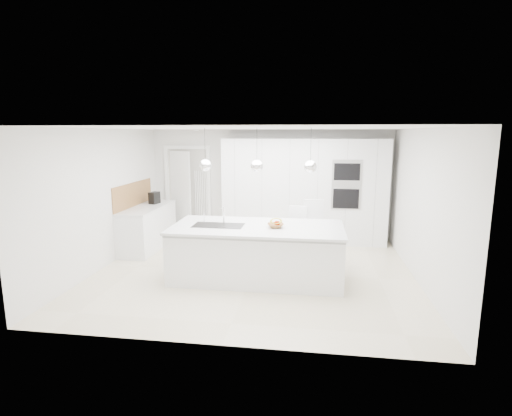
# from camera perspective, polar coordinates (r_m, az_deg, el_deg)

# --- Properties ---
(floor) EXTENTS (5.50, 5.50, 0.00)m
(floor) POSITION_cam_1_polar(r_m,az_deg,el_deg) (7.14, -0.35, -9.16)
(floor) COLOR beige
(floor) RESTS_ON ground
(wall_back) EXTENTS (5.50, 0.00, 5.50)m
(wall_back) POSITION_cam_1_polar(r_m,az_deg,el_deg) (9.27, 1.93, 3.40)
(wall_back) COLOR silver
(wall_back) RESTS_ON ground
(wall_left) EXTENTS (0.00, 5.00, 5.00)m
(wall_left) POSITION_cam_1_polar(r_m,az_deg,el_deg) (7.71, -21.01, 1.22)
(wall_left) COLOR silver
(wall_left) RESTS_ON ground
(ceiling) EXTENTS (5.50, 5.50, 0.00)m
(ceiling) POSITION_cam_1_polar(r_m,az_deg,el_deg) (6.72, -0.37, 11.35)
(ceiling) COLOR white
(ceiling) RESTS_ON wall_back
(tall_cabinets) EXTENTS (3.60, 0.60, 2.30)m
(tall_cabinets) POSITION_cam_1_polar(r_m,az_deg,el_deg) (8.93, 6.83, 2.41)
(tall_cabinets) COLOR white
(tall_cabinets) RESTS_ON floor
(oven_stack) EXTENTS (0.62, 0.04, 1.05)m
(oven_stack) POSITION_cam_1_polar(r_m,az_deg,el_deg) (8.63, 12.80, 3.27)
(oven_stack) COLOR #A5A5A8
(oven_stack) RESTS_ON tall_cabinets
(doorway_frame) EXTENTS (1.11, 0.08, 2.13)m
(doorway_frame) POSITION_cam_1_polar(r_m,az_deg,el_deg) (9.68, -9.67, 2.22)
(doorway_frame) COLOR white
(doorway_frame) RESTS_ON floor
(hallway_door) EXTENTS (0.76, 0.38, 2.00)m
(hallway_door) POSITION_cam_1_polar(r_m,az_deg,el_deg) (9.71, -11.16, 2.08)
(hallway_door) COLOR white
(hallway_door) RESTS_ON floor
(radiator) EXTENTS (0.32, 0.04, 1.40)m
(radiator) POSITION_cam_1_polar(r_m,az_deg,el_deg) (9.60, -7.83, 1.14)
(radiator) COLOR white
(radiator) RESTS_ON floor
(left_base_cabinets) EXTENTS (0.60, 1.80, 0.86)m
(left_base_cabinets) POSITION_cam_1_polar(r_m,az_deg,el_deg) (8.79, -15.17, -2.80)
(left_base_cabinets) COLOR white
(left_base_cabinets) RESTS_ON floor
(left_worktop) EXTENTS (0.62, 1.82, 0.04)m
(left_worktop) POSITION_cam_1_polar(r_m,az_deg,el_deg) (8.70, -15.31, 0.08)
(left_worktop) COLOR silver
(left_worktop) RESTS_ON left_base_cabinets
(oak_backsplash) EXTENTS (0.02, 1.80, 0.50)m
(oak_backsplash) POSITION_cam_1_polar(r_m,az_deg,el_deg) (8.78, -17.13, 1.86)
(oak_backsplash) COLOR olive
(oak_backsplash) RESTS_ON wall_left
(island_base) EXTENTS (2.80, 1.20, 0.86)m
(island_base) POSITION_cam_1_polar(r_m,az_deg,el_deg) (6.71, 0.12, -6.60)
(island_base) COLOR white
(island_base) RESTS_ON floor
(island_worktop) EXTENTS (2.84, 1.40, 0.04)m
(island_worktop) POSITION_cam_1_polar(r_m,az_deg,el_deg) (6.63, 0.18, -2.76)
(island_worktop) COLOR silver
(island_worktop) RESTS_ON island_base
(island_sink) EXTENTS (0.84, 0.44, 0.18)m
(island_sink) POSITION_cam_1_polar(r_m,az_deg,el_deg) (6.72, -5.38, -3.16)
(island_sink) COLOR #3F3F42
(island_sink) RESTS_ON island_worktop
(island_tap) EXTENTS (0.02, 0.02, 0.30)m
(island_tap) POSITION_cam_1_polar(r_m,az_deg,el_deg) (6.85, -4.62, -0.91)
(island_tap) COLOR white
(island_tap) RESTS_ON island_worktop
(pendant_left) EXTENTS (0.20, 0.20, 0.20)m
(pendant_left) POSITION_cam_1_polar(r_m,az_deg,el_deg) (6.60, -7.25, 6.06)
(pendant_left) COLOR white
(pendant_left) RESTS_ON ceiling
(pendant_mid) EXTENTS (0.20, 0.20, 0.20)m
(pendant_mid) POSITION_cam_1_polar(r_m,az_deg,el_deg) (6.42, 0.13, 6.02)
(pendant_mid) COLOR white
(pendant_mid) RESTS_ON ceiling
(pendant_right) EXTENTS (0.20, 0.20, 0.20)m
(pendant_right) POSITION_cam_1_polar(r_m,az_deg,el_deg) (6.36, 7.77, 5.88)
(pendant_right) COLOR white
(pendant_right) RESTS_ON ceiling
(fruit_bowl) EXTENTS (0.31, 0.31, 0.07)m
(fruit_bowl) POSITION_cam_1_polar(r_m,az_deg,el_deg) (6.53, 2.81, -2.52)
(fruit_bowl) COLOR olive
(fruit_bowl) RESTS_ON island_worktop
(espresso_machine) EXTENTS (0.21, 0.27, 0.26)m
(espresso_machine) POSITION_cam_1_polar(r_m,az_deg,el_deg) (9.00, -14.32, 1.43)
(espresso_machine) COLOR black
(espresso_machine) RESTS_ON left_worktop
(bar_stool_left) EXTENTS (0.39, 0.52, 1.08)m
(bar_stool_left) POSITION_cam_1_polar(r_m,az_deg,el_deg) (7.43, 5.90, -4.05)
(bar_stool_left) COLOR white
(bar_stool_left) RESTS_ON floor
(bar_stool_right) EXTENTS (0.50, 0.61, 1.19)m
(bar_stool_right) POSITION_cam_1_polar(r_m,az_deg,el_deg) (7.53, 8.18, -3.50)
(bar_stool_right) COLOR white
(bar_stool_right) RESTS_ON floor
(apple_a) EXTENTS (0.08, 0.08, 0.08)m
(apple_a) POSITION_cam_1_polar(r_m,az_deg,el_deg) (6.54, 2.95, -2.17)
(apple_a) COLOR #B12605
(apple_a) RESTS_ON fruit_bowl
(apple_b) EXTENTS (0.07, 0.07, 0.07)m
(apple_b) POSITION_cam_1_polar(r_m,az_deg,el_deg) (6.55, 3.19, -2.17)
(apple_b) COLOR #B12605
(apple_b) RESTS_ON fruit_bowl
(banana_bunch) EXTENTS (0.23, 0.16, 0.20)m
(banana_bunch) POSITION_cam_1_polar(r_m,az_deg,el_deg) (6.49, 2.88, -1.88)
(banana_bunch) COLOR gold
(banana_bunch) RESTS_ON fruit_bowl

